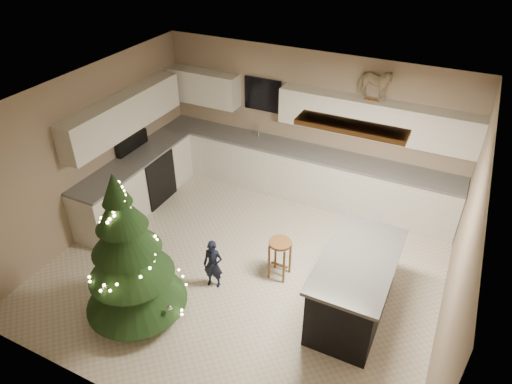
# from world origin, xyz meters

# --- Properties ---
(ground_plane) EXTENTS (5.50, 5.50, 0.00)m
(ground_plane) POSITION_xyz_m (0.00, 0.00, 0.00)
(ground_plane) COLOR beige
(room_shell) EXTENTS (5.52, 5.02, 2.61)m
(room_shell) POSITION_xyz_m (0.02, 0.00, 1.75)
(room_shell) COLOR #9C8366
(room_shell) RESTS_ON ground_plane
(cabinetry) EXTENTS (5.50, 3.20, 2.00)m
(cabinetry) POSITION_xyz_m (-0.91, 1.65, 0.76)
(cabinetry) COLOR silver
(cabinetry) RESTS_ON ground_plane
(island) EXTENTS (0.90, 1.70, 0.95)m
(island) POSITION_xyz_m (1.66, -0.16, 0.48)
(island) COLOR black
(island) RESTS_ON ground_plane
(bar_stool) EXTENTS (0.33, 0.33, 0.63)m
(bar_stool) POSITION_xyz_m (0.52, 0.07, 0.47)
(bar_stool) COLOR brown
(bar_stool) RESTS_ON ground_plane
(christmas_tree) EXTENTS (1.36, 1.32, 2.18)m
(christmas_tree) POSITION_xyz_m (-0.90, -1.40, 0.89)
(christmas_tree) COLOR #3F2816
(christmas_tree) RESTS_ON ground_plane
(toddler) EXTENTS (0.31, 0.24, 0.77)m
(toddler) POSITION_xyz_m (-0.24, -0.52, 0.39)
(toddler) COLOR black
(toddler) RESTS_ON ground_plane
(rocking_horse) EXTENTS (0.62, 0.35, 0.52)m
(rocking_horse) POSITION_xyz_m (1.05, 2.33, 2.27)
(rocking_horse) COLOR brown
(rocking_horse) RESTS_ON cabinetry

